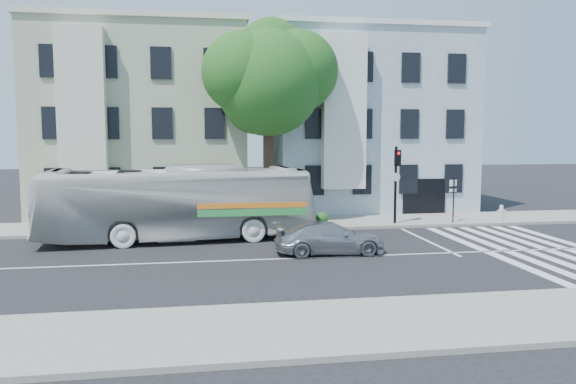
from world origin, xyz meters
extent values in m
plane|color=black|center=(0.00, 0.00, 0.00)|extent=(120.00, 120.00, 0.00)
cube|color=gray|center=(0.00, 8.00, 0.07)|extent=(80.00, 4.00, 0.15)
cube|color=gray|center=(0.00, -8.00, 0.07)|extent=(80.00, 4.00, 0.15)
cube|color=#A9AF93|center=(-7.00, 15.00, 5.50)|extent=(12.00, 10.00, 11.00)
cube|color=#92A6AE|center=(7.00, 15.00, 5.50)|extent=(12.00, 10.00, 11.00)
cylinder|color=#2D2116|center=(0.00, 8.50, 2.60)|extent=(0.56, 0.56, 5.20)
sphere|color=#1D4215|center=(0.00, 8.50, 7.50)|extent=(5.60, 5.60, 5.60)
sphere|color=#1D4215|center=(1.60, 8.90, 8.20)|extent=(4.40, 4.40, 4.40)
sphere|color=#1D4215|center=(-1.40, 8.20, 8.00)|extent=(4.20, 4.20, 4.20)
sphere|color=#1D4215|center=(0.30, 9.70, 9.20)|extent=(3.80, 3.80, 3.80)
sphere|color=#1D4215|center=(-0.60, 9.10, 6.50)|extent=(3.40, 3.40, 3.40)
imported|color=silver|center=(-4.65, 4.53, 1.71)|extent=(3.80, 12.46, 3.42)
imported|color=#A8AAAF|center=(1.49, 0.64, 0.65)|extent=(1.86, 4.48, 1.30)
cylinder|color=black|center=(6.48, 6.80, 2.09)|extent=(0.14, 0.14, 4.19)
cube|color=black|center=(6.48, 6.55, 3.59)|extent=(0.33, 0.29, 0.85)
sphere|color=red|center=(6.48, 6.42, 3.84)|extent=(0.16, 0.16, 0.16)
cylinder|color=white|center=(6.48, 6.65, 2.59)|extent=(0.43, 0.15, 0.44)
cylinder|color=#B2B2AE|center=(13.05, 7.70, 0.45)|extent=(0.24, 0.24, 0.59)
sphere|color=#B2B2AE|center=(13.05, 7.70, 0.77)|extent=(0.22, 0.22, 0.22)
cylinder|color=#B2B2AE|center=(13.05, 7.70, 0.52)|extent=(0.42, 0.26, 0.14)
cylinder|color=black|center=(9.61, 6.55, 1.37)|extent=(0.07, 0.07, 2.43)
cube|color=white|center=(9.61, 6.65, 2.24)|extent=(0.44, 0.13, 0.34)
cube|color=white|center=(9.61, 6.65, 1.85)|extent=(0.44, 0.13, 0.17)
camera|label=1|loc=(-3.70, -21.19, 4.87)|focal=35.00mm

